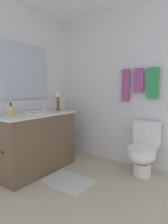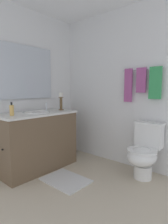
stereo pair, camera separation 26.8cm
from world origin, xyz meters
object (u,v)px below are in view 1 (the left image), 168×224
mirror (21,72)px  candle_holder_tall (58,101)px  towel_bar (140,70)px  towel_near_vanity (126,86)px  sink_basin (35,116)px  toilet (143,150)px  vanity_cabinet (35,142)px  soap_bottle (11,111)px  bath_mat (68,181)px  towel_center (139,81)px  towel_near_corner (153,83)px

mirror → candle_holder_tall: size_ratio=3.52×
candle_holder_tall → towel_bar: 1.36m
mirror → towel_bar: (1.47, 0.98, 0.02)m
towel_near_vanity → sink_basin: bearing=-135.7°
toilet → vanity_cabinet: bearing=-150.7°
mirror → soap_bottle: size_ratio=5.65×
soap_bottle → mirror: bearing=128.0°
soap_bottle → candle_holder_tall: bearing=90.8°
vanity_cabinet → bath_mat: size_ratio=1.98×
sink_basin → candle_holder_tall: 0.51m
vanity_cabinet → bath_mat: 0.76m
soap_bottle → toilet: (1.32, 1.17, -0.57)m
candle_holder_tall → towel_center: bearing=22.8°
soap_bottle → towel_bar: 1.89m
mirror → towel_center: (1.47, 0.97, -0.14)m
towel_center → sink_basin: bearing=-141.0°
vanity_cabinet → towel_near_corner: towel_near_corner is taller
candle_holder_tall → towel_near_corner: size_ratio=0.66×
towel_near_vanity → vanity_cabinet: bearing=-135.7°
candle_holder_tall → towel_near_corner: towel_near_corner is taller
soap_bottle → towel_near_vanity: 1.70m
sink_basin → bath_mat: sink_basin is taller
mirror → bath_mat: size_ratio=1.70×
sink_basin → bath_mat: bearing=-0.1°
towel_bar → bath_mat: 1.87m
candle_holder_tall → towel_near_corner: bearing=19.7°
mirror → toilet: size_ratio=1.36×
soap_bottle → towel_center: bearing=49.9°
sink_basin → towel_near_corner: size_ratio=0.91×
candle_holder_tall → toilet: (1.34, 0.29, -0.65)m
vanity_cabinet → towel_center: (1.19, 0.97, 0.90)m
sink_basin → candle_holder_tall: bearing=87.2°
towel_near_vanity → towel_near_corner: bearing=0.0°
vanity_cabinet → mirror: size_ratio=1.17×
soap_bottle → bath_mat: (0.59, 0.40, -0.93)m
toilet → towel_near_corner: (0.04, 0.20, 0.93)m
candle_holder_tall → bath_mat: (0.60, -0.47, -1.01)m
mirror → bath_mat: mirror is taller
candle_holder_tall → soap_bottle: candle_holder_tall is taller
towel_near_corner → towel_near_vanity: bearing=180.0°
towel_center → bath_mat: (-0.57, -0.97, -1.33)m
towel_bar → towel_near_corner: bearing=-5.1°
vanity_cabinet → soap_bottle: soap_bottle is taller
candle_holder_tall → towel_center: towel_center is taller
bath_mat → soap_bottle: bearing=-145.5°
towel_near_corner → soap_bottle: bearing=-134.7°
candle_holder_tall → towel_center: 1.31m
towel_bar → towel_center: size_ratio=1.72×
toilet → towel_bar: bearing=127.0°
sink_basin → towel_center: bearing=39.0°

